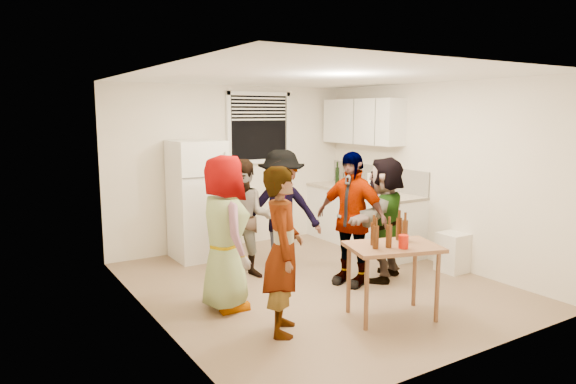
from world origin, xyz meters
TOP-DOWN VIEW (x-y plane):
  - room at (0.00, 0.00)m, footprint 4.00×4.50m
  - window at (0.45, 2.21)m, footprint 1.12×0.10m
  - refrigerator at (-0.75, 1.88)m, footprint 0.70×0.70m
  - counter_lower at (1.70, 1.15)m, footprint 0.60×2.20m
  - countertop at (1.70, 1.15)m, footprint 0.64×2.22m
  - backsplash at (1.99, 1.15)m, footprint 0.03×2.20m
  - upper_cabinets at (1.83, 1.35)m, footprint 0.34×1.60m
  - kettle at (1.65, 1.34)m, footprint 0.26×0.24m
  - paper_towel at (1.68, 0.92)m, footprint 0.13×0.13m
  - wine_bottle at (1.75, 1.86)m, footprint 0.07×0.07m
  - beer_bottle_counter at (1.60, 0.52)m, footprint 0.06×0.06m
  - blue_cup at (1.44, 0.57)m, footprint 0.09×0.09m
  - picture_frame at (1.92, 1.61)m, footprint 0.02×0.18m
  - trash_bin at (1.86, -0.53)m, footprint 0.35×0.35m
  - serving_table at (0.08, -1.24)m, footprint 1.04×0.84m
  - beer_bottle_table at (0.28, -1.12)m, footprint 0.06×0.06m
  - red_cup at (0.08, -1.39)m, footprint 0.10×0.10m
  - guest_grey at (-1.25, -0.10)m, footprint 1.73×0.97m
  - guest_stripe at (-1.05, -0.96)m, footprint 1.67×1.34m
  - guest_back_left at (-0.59, 0.69)m, footprint 1.38×1.68m
  - guest_back_right at (-0.08, 0.67)m, footprint 1.65×1.91m
  - guest_black at (0.39, -0.19)m, footprint 1.86×1.45m
  - guest_orange at (0.87, -0.26)m, footprint 2.01×2.06m

SIDE VIEW (x-z plane):
  - room at x=0.00m, z-range -1.25..1.25m
  - serving_table at x=0.08m, z-range -0.38..0.38m
  - guest_grey at x=-1.25m, z-range -0.26..0.26m
  - guest_stripe at x=-1.05m, z-range -0.19..0.19m
  - guest_back_left at x=-0.59m, z-range -0.29..0.29m
  - guest_back_right at x=-0.08m, z-range -0.30..0.30m
  - guest_black at x=0.39m, z-range -0.20..0.20m
  - guest_orange at x=0.87m, z-range -0.23..0.23m
  - trash_bin at x=1.86m, z-range -0.01..0.51m
  - counter_lower at x=1.70m, z-range 0.00..0.86m
  - beer_bottle_table at x=0.28m, z-range 0.65..0.88m
  - red_cup at x=0.08m, z-range 0.70..0.83m
  - refrigerator at x=-0.75m, z-range 0.00..1.70m
  - countertop at x=1.70m, z-range 0.86..0.90m
  - kettle at x=1.65m, z-range 0.81..0.99m
  - paper_towel at x=1.68m, z-range 0.76..1.04m
  - wine_bottle at x=1.75m, z-range 0.76..1.04m
  - beer_bottle_counter at x=1.60m, z-range 0.78..1.02m
  - blue_cup at x=1.44m, z-range 0.84..0.96m
  - picture_frame at x=1.92m, z-range 0.90..1.05m
  - backsplash at x=1.99m, z-range 0.90..1.26m
  - window at x=0.45m, z-range 1.32..2.38m
  - upper_cabinets at x=1.83m, z-range 1.60..2.30m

